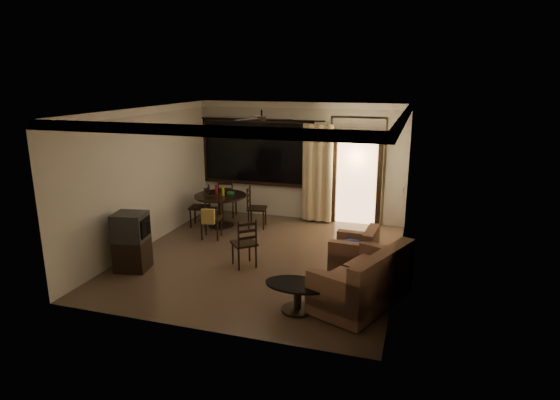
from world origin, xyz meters
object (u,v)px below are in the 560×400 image
(dining_table, at_px, (221,201))
(dining_chair_east, at_px, (257,215))
(armchair, at_px, (357,253))
(dining_chair_west, at_px, (200,214))
(sofa, at_px, (365,283))
(side_chair, at_px, (244,252))
(dining_chair_south, at_px, (211,224))
(coffee_table, at_px, (298,293))
(dining_chair_north, at_px, (228,206))
(tv_cabinet, at_px, (132,241))

(dining_table, bearing_deg, dining_chair_east, 10.33)
(armchair, bearing_deg, dining_chair_west, 162.77)
(dining_table, bearing_deg, sofa, -38.33)
(dining_chair_west, distance_m, dining_chair_east, 1.31)
(sofa, xyz_separation_m, side_chair, (-2.30, 0.86, -0.08))
(dining_chair_east, distance_m, armchair, 3.10)
(dining_chair_west, relative_size, side_chair, 1.03)
(dining_table, xyz_separation_m, dining_chair_south, (0.15, -0.84, -0.28))
(dining_table, relative_size, dining_chair_west, 1.25)
(coffee_table, height_order, side_chair, side_chair)
(dining_chair_south, relative_size, dining_chair_north, 1.00)
(dining_chair_east, bearing_deg, dining_chair_north, 49.66)
(dining_chair_east, bearing_deg, coffee_table, -161.70)
(tv_cabinet, distance_m, side_chair, 2.02)
(dining_chair_west, distance_m, dining_chair_north, 0.91)
(dining_chair_north, xyz_separation_m, sofa, (3.84, -3.63, 0.07))
(dining_chair_north, bearing_deg, dining_chair_west, 59.70)
(dining_chair_east, distance_m, side_chair, 2.29)
(tv_cabinet, bearing_deg, dining_chair_west, 79.52)
(dining_chair_south, bearing_deg, sofa, -40.79)
(dining_table, height_order, sofa, dining_table)
(side_chair, bearing_deg, dining_chair_east, -117.26)
(dining_chair_west, xyz_separation_m, side_chair, (1.85, -1.91, -0.01))
(dining_chair_west, height_order, dining_chair_north, same)
(coffee_table, bearing_deg, dining_chair_east, 118.70)
(armchair, bearing_deg, tv_cabinet, -159.18)
(dining_chair_east, xyz_separation_m, coffee_table, (1.95, -3.55, 0.01))
(dining_chair_north, distance_m, coffee_table, 5.04)
(sofa, height_order, side_chair, side_chair)
(coffee_table, xyz_separation_m, side_chair, (-1.37, 1.34, -0.01))
(dining_table, xyz_separation_m, tv_cabinet, (-0.46, -2.80, -0.06))
(dining_table, bearing_deg, dining_chair_south, -79.70)
(tv_cabinet, distance_m, sofa, 4.16)
(dining_table, relative_size, tv_cabinet, 1.13)
(sofa, height_order, armchair, sofa)
(dining_chair_south, distance_m, coffee_table, 3.66)
(dining_chair_south, relative_size, tv_cabinet, 0.90)
(dining_chair_west, distance_m, sofa, 4.99)
(armchair, relative_size, coffee_table, 0.83)
(coffee_table, bearing_deg, sofa, 27.61)
(dining_chair_south, distance_m, sofa, 4.10)
(dining_chair_east, distance_m, coffee_table, 4.05)
(dining_table, relative_size, dining_chair_east, 1.25)
(dining_chair_south, relative_size, armchair, 1.16)
(dining_chair_west, xyz_separation_m, dining_chair_north, (0.31, 0.86, 0.00))
(dining_chair_north, bearing_deg, dining_chair_south, 90.44)
(dining_chair_north, bearing_deg, sofa, 126.21)
(tv_cabinet, xyz_separation_m, armchair, (3.84, 1.18, -0.21))
(dining_table, height_order, dining_chair_east, dining_table)
(dining_chair_north, distance_m, sofa, 5.28)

